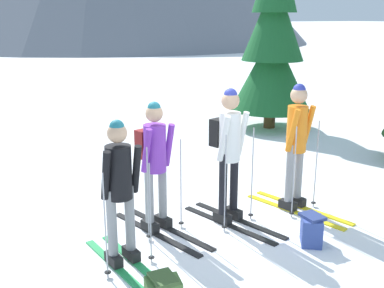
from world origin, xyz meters
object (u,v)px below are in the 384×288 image
at_px(skier_in_black, 120,188).
at_px(skier_in_orange, 297,141).
at_px(skier_in_white, 229,147).
at_px(pine_tree_near, 273,40).
at_px(backpack_on_snow_front, 311,230).
at_px(skier_in_purple, 155,160).

height_order(skier_in_black, skier_in_orange, skier_in_orange).
distance_m(skier_in_black, skier_in_white, 1.70).
relative_size(skier_in_orange, pine_tree_near, 0.39).
bearing_deg(pine_tree_near, skier_in_white, -130.64).
height_order(skier_in_white, backpack_on_snow_front, skier_in_white).
height_order(skier_in_purple, skier_in_white, skier_in_white).
relative_size(skier_in_white, backpack_on_snow_front, 4.54).
relative_size(skier_in_purple, pine_tree_near, 0.36).
xyz_separation_m(skier_in_black, skier_in_orange, (2.69, 0.42, 0.11)).
relative_size(skier_in_black, skier_in_purple, 0.98).
bearing_deg(pine_tree_near, backpack_on_snow_front, -120.25).
xyz_separation_m(skier_in_white, skier_in_orange, (1.07, -0.05, -0.03)).
xyz_separation_m(skier_in_white, pine_tree_near, (3.69, 4.30, 1.11)).
bearing_deg(skier_in_white, pine_tree_near, 49.36).
xyz_separation_m(skier_in_purple, pine_tree_near, (4.66, 4.12, 1.20)).
height_order(skier_in_white, skier_in_orange, skier_in_white).
bearing_deg(backpack_on_snow_front, skier_in_white, 119.76).
distance_m(pine_tree_near, backpack_on_snow_front, 6.47).
bearing_deg(skier_in_black, backpack_on_snow_front, -14.04).
height_order(skier_in_orange, pine_tree_near, pine_tree_near).
distance_m(skier_in_purple, pine_tree_near, 6.33).
relative_size(skier_in_black, pine_tree_near, 0.35).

